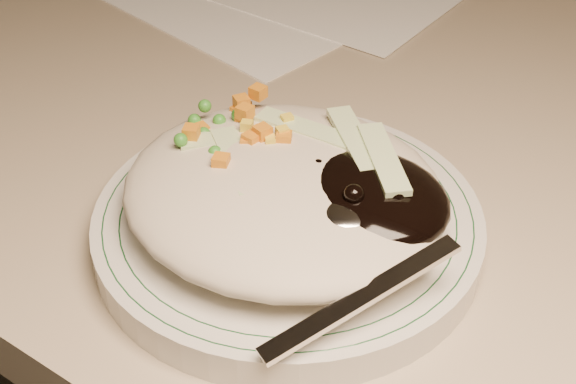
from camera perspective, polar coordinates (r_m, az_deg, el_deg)
The scene contains 4 objects.
desk at distance 0.73m, azimuth 16.37°, elevation -10.02°, with size 1.40×0.70×0.74m.
plate at distance 0.49m, azimuth -0.00°, elevation -2.43°, with size 0.23×0.23×0.02m, color silver.
plate_rim at distance 0.48m, azimuth -0.00°, elevation -1.51°, with size 0.22×0.22×0.00m.
meal at distance 0.46m, azimuth 0.37°, elevation 0.32°, with size 0.21×0.19×0.05m.
Camera 1 is at (0.10, 0.88, 1.06)m, focal length 50.00 mm.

